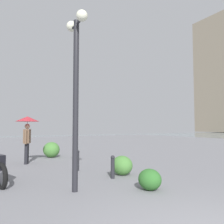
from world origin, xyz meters
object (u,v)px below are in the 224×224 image
(lamppost, at_px, (76,74))
(pedestrian, at_px, (27,126))
(bollard_mid, at_px, (78,160))
(bollard_near, at_px, (113,166))

(lamppost, bearing_deg, pedestrian, 2.46)
(pedestrian, xyz_separation_m, bollard_mid, (-2.53, -1.30, -1.21))
(bollard_near, height_order, bollard_mid, bollard_mid)
(lamppost, bearing_deg, bollard_mid, -23.47)
(bollard_near, bearing_deg, lamppost, 116.51)
(pedestrian, relative_size, bollard_near, 2.89)
(lamppost, distance_m, bollard_mid, 3.71)
(lamppost, xyz_separation_m, pedestrian, (5.03, 0.22, -1.30))
(bollard_near, distance_m, bollard_mid, 1.79)
(lamppost, xyz_separation_m, bollard_mid, (2.50, -1.09, -2.52))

